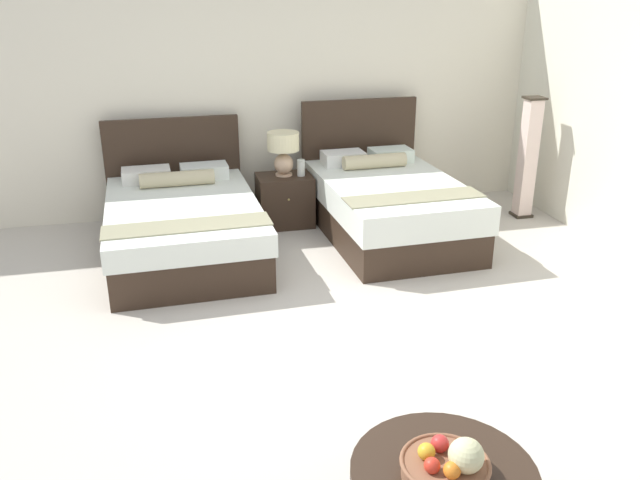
% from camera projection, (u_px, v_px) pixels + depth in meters
% --- Properties ---
extents(ground_plane, '(9.80, 9.85, 0.02)m').
position_uv_depth(ground_plane, '(339.00, 337.00, 4.86)').
color(ground_plane, beige).
extents(wall_back, '(9.80, 0.12, 2.74)m').
position_uv_depth(wall_back, '(267.00, 89.00, 7.19)').
color(wall_back, silver).
rests_on(wall_back, ground).
extents(bed_near_window, '(1.48, 2.22, 1.13)m').
position_uv_depth(bed_near_window, '(183.00, 223.00, 6.27)').
color(bed_near_window, '#312218').
rests_on(bed_near_window, ground).
extents(bed_near_corner, '(1.38, 2.13, 1.26)m').
position_uv_depth(bed_near_corner, '(388.00, 204.00, 6.70)').
color(bed_near_corner, '#312218').
rests_on(bed_near_corner, ground).
extents(nightstand, '(0.58, 0.48, 0.55)m').
position_uv_depth(nightstand, '(285.00, 200.00, 7.03)').
color(nightstand, '#312218').
rests_on(nightstand, ground).
extents(table_lamp, '(0.33, 0.33, 0.46)m').
position_uv_depth(table_lamp, '(283.00, 148.00, 6.84)').
color(table_lamp, '#D2AC8A').
rests_on(table_lamp, nightstand).
extents(vase, '(0.08, 0.08, 0.18)m').
position_uv_depth(vase, '(301.00, 168.00, 6.90)').
color(vase, silver).
rests_on(vase, nightstand).
extents(fruit_bowl, '(0.40, 0.40, 0.22)m').
position_uv_depth(fruit_bowl, '(448.00, 465.00, 2.86)').
color(fruit_bowl, brown).
rests_on(fruit_bowl, coffee_table).
extents(floor_lamp_corner, '(0.20, 0.20, 1.33)m').
position_uv_depth(floor_lamp_corner, '(528.00, 158.00, 7.14)').
color(floor_lamp_corner, '#322A1F').
rests_on(floor_lamp_corner, ground).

